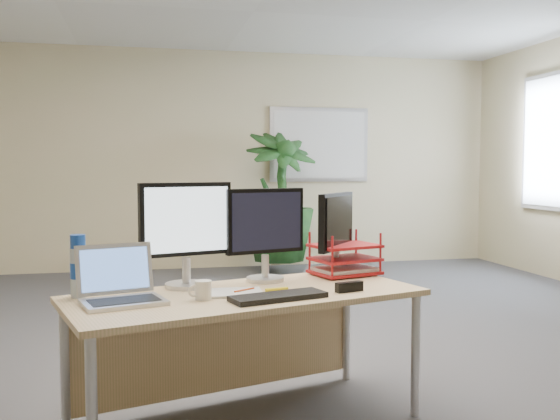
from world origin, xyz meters
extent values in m
plane|color=#444348|center=(0.00, 0.00, 0.00)|extent=(8.00, 8.00, 0.00)
cube|color=#C3BB8A|center=(0.00, 4.00, 1.35)|extent=(7.00, 0.04, 2.70)
cube|color=silver|center=(1.20, 3.97, 1.55)|extent=(1.30, 0.03, 0.95)
cube|color=white|center=(1.20, 3.95, 1.55)|extent=(1.20, 0.01, 0.85)
cube|color=silver|center=(3.47, 2.30, 1.55)|extent=(0.03, 1.30, 1.55)
cube|color=silver|center=(3.45, 2.30, 1.55)|extent=(0.01, 1.20, 1.45)
cube|color=tan|center=(-0.54, -0.82, 0.64)|extent=(1.84, 1.16, 0.03)
cube|color=tan|center=(-0.63, -0.50, 0.31)|extent=(1.55, 0.46, 0.51)
cylinder|color=silver|center=(-1.23, -1.34, 0.31)|extent=(0.04, 0.04, 0.63)
cylinder|color=silver|center=(0.31, -0.90, 0.31)|extent=(0.04, 0.04, 0.63)
cylinder|color=silver|center=(-1.40, -0.74, 0.31)|extent=(0.04, 0.04, 0.63)
cylinder|color=silver|center=(0.14, -0.30, 0.31)|extent=(0.04, 0.04, 0.63)
imported|color=#143917|center=(0.55, 3.46, 0.75)|extent=(1.06, 1.06, 1.50)
cylinder|color=silver|center=(-0.82, -0.61, 0.67)|extent=(0.22, 0.22, 0.02)
cylinder|color=silver|center=(-0.82, -0.61, 0.74)|extent=(0.04, 0.04, 0.13)
cube|color=black|center=(-0.82, -0.61, 1.00)|extent=(0.47, 0.17, 0.37)
cube|color=white|center=(-0.81, -0.64, 1.00)|extent=(0.42, 0.12, 0.33)
cylinder|color=silver|center=(-0.39, -0.53, 0.67)|extent=(0.20, 0.20, 0.02)
cylinder|color=silver|center=(-0.39, -0.53, 0.74)|extent=(0.04, 0.04, 0.12)
cube|color=black|center=(-0.39, -0.53, 0.98)|extent=(0.44, 0.16, 0.34)
cube|color=black|center=(-0.38, -0.55, 0.98)|extent=(0.39, 0.12, 0.30)
cylinder|color=silver|center=(0.04, -0.42, 0.67)|extent=(0.19, 0.19, 0.02)
cylinder|color=silver|center=(0.04, -0.42, 0.73)|extent=(0.04, 0.04, 0.11)
cube|color=black|center=(0.04, -0.42, 0.96)|extent=(0.30, 0.34, 0.32)
cube|color=black|center=(0.06, -0.43, 0.96)|extent=(0.25, 0.29, 0.28)
cube|color=silver|center=(-1.12, -0.95, 0.67)|extent=(0.41, 0.33, 0.02)
cube|color=black|center=(-1.12, -0.96, 0.68)|extent=(0.33, 0.24, 0.00)
cube|color=silver|center=(-1.16, -0.80, 0.79)|extent=(0.36, 0.15, 0.23)
cube|color=#5685DE|center=(-1.16, -0.81, 0.79)|extent=(0.31, 0.13, 0.19)
cube|color=black|center=(-0.42, -1.00, 0.67)|extent=(0.48, 0.27, 0.03)
cylinder|color=white|center=(-0.76, -0.93, 0.70)|extent=(0.08, 0.08, 0.09)
torus|color=white|center=(-0.81, -0.93, 0.70)|extent=(0.06, 0.03, 0.06)
cube|color=silver|center=(-0.61, -0.83, 0.66)|extent=(0.29, 0.22, 0.01)
cylinder|color=#D54B17|center=(-0.55, -0.82, 0.67)|extent=(0.11, 0.08, 0.01)
cylinder|color=yellow|center=(-0.39, -0.80, 0.66)|extent=(0.12, 0.04, 0.02)
cylinder|color=silver|center=(-1.33, -0.75, 0.77)|extent=(0.07, 0.07, 0.23)
cylinder|color=blue|center=(-1.33, -0.75, 0.92)|extent=(0.07, 0.07, 0.06)
cylinder|color=blue|center=(-1.33, -0.75, 0.78)|extent=(0.08, 0.08, 0.07)
cube|color=#B01518|center=(0.08, -0.44, 0.67)|extent=(0.41, 0.36, 0.02)
cube|color=#B01518|center=(0.08, -0.44, 0.75)|extent=(0.41, 0.36, 0.02)
cube|color=#B01518|center=(0.08, -0.44, 0.82)|extent=(0.41, 0.36, 0.02)
cube|color=silver|center=(0.08, -0.44, 0.69)|extent=(0.37, 0.32, 0.02)
cube|color=black|center=(-0.04, -0.90, 0.68)|extent=(0.15, 0.08, 0.05)
camera|label=1|loc=(-1.03, -3.78, 1.27)|focal=40.00mm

